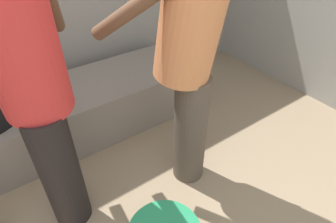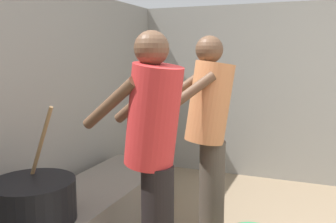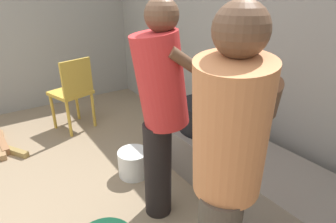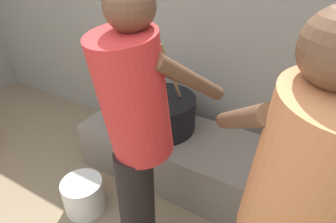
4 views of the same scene
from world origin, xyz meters
name	(u,v)px [view 3 (image 3 of 4)]	position (x,y,z in m)	size (l,w,h in m)	color
block_enclosure_rear	(252,60)	(0.00, 2.27, 0.98)	(5.40, 0.20, 1.95)	gray
hearth_ledge	(242,171)	(0.45, 1.75, 0.20)	(2.12, 0.60, 0.39)	slate
cooking_pot_main	(207,116)	(-0.02, 1.77, 0.52)	(0.52, 0.52, 0.71)	black
cook_in_red_shirt	(161,105)	(0.26, 1.09, 0.88)	(0.49, 0.71, 1.54)	black
cook_in_orange_shirt	(226,166)	(0.98, 0.95, 0.88)	(0.62, 0.72, 1.54)	#4C4238
chair_yellow	(73,91)	(-1.48, 0.97, 0.49)	(0.50, 0.50, 0.88)	gold
bucket_white_plastic	(134,163)	(-0.26, 1.11, 0.12)	(0.28, 0.28, 0.24)	silver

